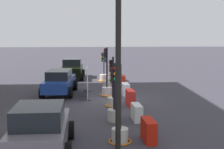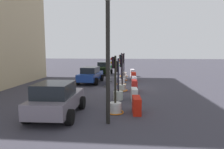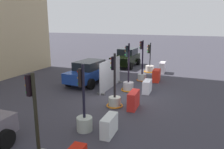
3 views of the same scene
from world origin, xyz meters
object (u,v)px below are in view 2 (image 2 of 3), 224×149
street_lamp_post (108,50)px  car_black_sedan (104,68)px  construction_barrier_3 (134,81)px  traffic_light_0 (115,103)px  traffic_light_4 (124,75)px  car_blue_estate (91,75)px  traffic_light_5 (124,74)px  construction_barrier_1 (134,94)px  construction_barrier_0 (137,105)px  traffic_light_2 (122,85)px  construction_barrier_4 (134,76)px  traffic_light_3 (121,80)px  traffic_light_1 (118,92)px  car_grey_saloon (57,99)px  construction_barrier_5 (132,73)px  construction_barrier_2 (134,85)px

street_lamp_post → car_black_sedan: bearing=8.3°
street_lamp_post → construction_barrier_3: bearing=-7.6°
traffic_light_0 → street_lamp_post: street_lamp_post is taller
construction_barrier_3 → traffic_light_4: bearing=21.0°
construction_barrier_3 → car_blue_estate: car_blue_estate is taller
traffic_light_5 → construction_barrier_1: traffic_light_5 is taller
construction_barrier_0 → traffic_light_0: bearing=90.9°
traffic_light_4 → traffic_light_5: 3.00m
construction_barrier_1 → traffic_light_5: bearing=5.3°
traffic_light_2 → street_lamp_post: street_lamp_post is taller
construction_barrier_4 → street_lamp_post: 13.22m
traffic_light_0 → traffic_light_3: size_ratio=0.99×
traffic_light_2 → traffic_light_5: 8.61m
construction_barrier_3 → car_blue_estate: size_ratio=0.25×
traffic_light_1 → car_grey_saloon: (-3.47, 2.79, 0.33)m
traffic_light_5 → construction_barrier_1: bearing=-174.7°
car_grey_saloon → street_lamp_post: bearing=-106.3°
construction_barrier_3 → car_grey_saloon: size_ratio=0.28×
construction_barrier_4 → car_blue_estate: car_blue_estate is taller
construction_barrier_5 → construction_barrier_3: bearing=-179.1°
construction_barrier_1 → car_grey_saloon: size_ratio=0.28×
traffic_light_4 → car_grey_saloon: traffic_light_4 is taller
traffic_light_1 → street_lamp_post: size_ratio=0.49×
car_black_sedan → construction_barrier_5: bearing=-113.5°
traffic_light_3 → car_black_sedan: bearing=19.8°
traffic_light_2 → construction_barrier_2: size_ratio=2.38×
street_lamp_post → construction_barrier_4: bearing=-5.9°
construction_barrier_3 → car_black_sedan: car_black_sedan is taller
traffic_light_1 → traffic_light_2: (2.92, -0.14, -0.05)m
traffic_light_5 → construction_barrier_4: 3.14m
traffic_light_2 → traffic_light_3: traffic_light_3 is taller
traffic_light_4 → car_black_sedan: traffic_light_4 is taller
car_blue_estate → street_lamp_post: street_lamp_post is taller
traffic_light_3 → car_grey_saloon: size_ratio=0.77×
traffic_light_2 → construction_barrier_2: 0.99m
construction_barrier_1 → car_black_sedan: bearing=16.1°
traffic_light_1 → construction_barrier_5: 11.63m
construction_barrier_5 → traffic_light_0: bearing=175.8°
construction_barrier_0 → construction_barrier_5: size_ratio=1.03×
traffic_light_5 → car_grey_saloon: bearing=169.5°
construction_barrier_0 → car_blue_estate: bearing=24.9°
construction_barrier_5 → car_blue_estate: (-5.10, 4.20, 0.36)m
construction_barrier_0 → construction_barrier_4: size_ratio=1.11×
car_black_sedan → traffic_light_5: bearing=-122.0°
construction_barrier_0 → car_black_sedan: (15.91, 3.85, 0.41)m
traffic_light_1 → traffic_light_5: traffic_light_1 is taller
traffic_light_5 → construction_barrier_4: size_ratio=2.42×
traffic_light_4 → traffic_light_3: bearing=176.8°
traffic_light_2 → traffic_light_5: bearing=1.0°
traffic_light_0 → traffic_light_5: size_ratio=1.17×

